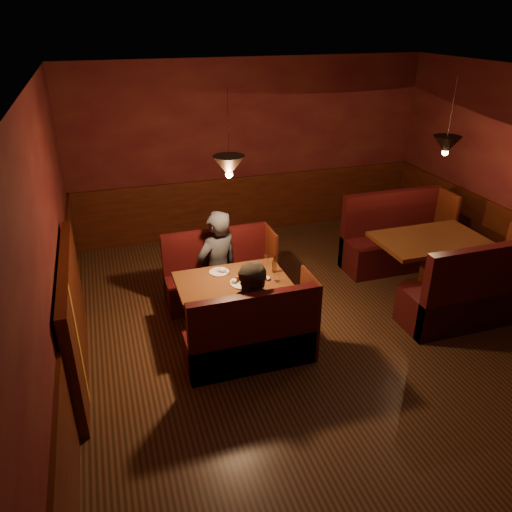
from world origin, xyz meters
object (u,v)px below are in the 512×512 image
object	(u,v)px
second_table	(428,252)
second_bench_far	(394,243)
main_bench_far	(220,279)
diner_b	(256,301)
main_table	(233,291)
main_bench_near	(253,341)
second_bench_near	(470,298)
diner_a	(217,247)

from	to	relation	value
second_table	second_bench_far	bearing A→B (deg)	87.80
main_bench_far	diner_b	xyz separation A→B (m)	(0.06, -1.41, 0.46)
main_table	main_bench_far	size ratio (longest dim) A/B	0.91
second_table	main_bench_near	bearing A→B (deg)	-163.40
main_bench_near	second_table	xyz separation A→B (m)	(2.74, 0.82, 0.29)
second_table	second_bench_far	size ratio (longest dim) A/B	0.90
second_table	second_bench_near	world-z (taller)	second_bench_near
diner_b	main_table	bearing A→B (deg)	115.65
main_table	diner_a	world-z (taller)	diner_a
main_bench_near	main_bench_far	bearing A→B (deg)	90.00
main_table	main_bench_near	xyz separation A→B (m)	(0.01, -0.74, -0.23)
main_bench_near	second_bench_near	size ratio (longest dim) A/B	0.90
main_bench_near	diner_a	world-z (taller)	diner_a
main_bench_far	second_bench_near	world-z (taller)	second_bench_near
main_table	main_bench_near	size ratio (longest dim) A/B	0.91
main_bench_far	main_bench_near	distance (m)	1.47
main_bench_near	diner_a	size ratio (longest dim) A/B	0.86
second_bench_near	diner_b	xyz separation A→B (m)	(-2.71, 0.10, 0.41)
second_bench_far	second_bench_near	xyz separation A→B (m)	(0.00, -1.71, 0.00)
main_bench_far	second_table	size ratio (longest dim) A/B	0.99
main_bench_far	second_bench_far	world-z (taller)	second_bench_far
second_table	diner_a	world-z (taller)	diner_a
second_bench_far	second_bench_near	world-z (taller)	same
second_bench_near	diner_a	bearing A→B (deg)	153.37
main_bench_near	second_bench_far	size ratio (longest dim) A/B	0.90
second_bench_far	diner_b	world-z (taller)	diner_b
main_bench_near	second_bench_far	bearing A→B (deg)	31.13
diner_b	second_bench_far	bearing A→B (deg)	50.48
second_table	second_bench_near	xyz separation A→B (m)	(0.03, -0.86, -0.24)
diner_a	diner_b	distance (m)	1.32
second_table	second_bench_far	world-z (taller)	second_bench_far
main_bench_far	second_table	distance (m)	2.83
main_table	second_bench_near	world-z (taller)	second_bench_near
main_bench_far	second_table	bearing A→B (deg)	-13.43
main_bench_near	second_bench_near	world-z (taller)	second_bench_near
main_table	diner_a	bearing A→B (deg)	92.71
main_bench_far	diner_a	world-z (taller)	diner_a
second_bench_near	diner_a	xyz separation A→B (m)	(-2.81, 1.41, 0.47)
main_bench_near	diner_a	xyz separation A→B (m)	(-0.04, 1.37, 0.52)
main_bench_far	diner_a	bearing A→B (deg)	-113.57
second_table	diner_b	xyz separation A→B (m)	(-2.68, -0.76, 0.17)
main_table	second_table	xyz separation A→B (m)	(2.75, 0.08, 0.07)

